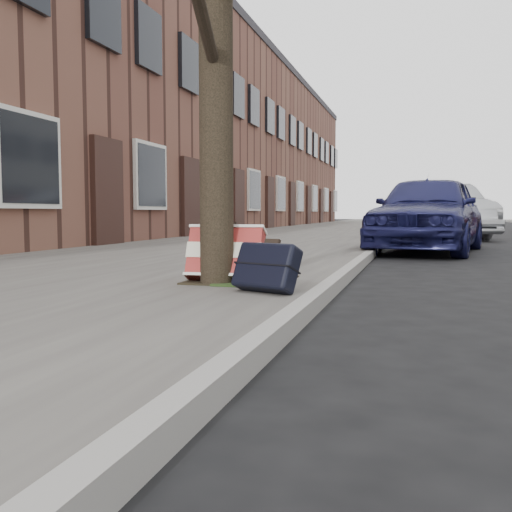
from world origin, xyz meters
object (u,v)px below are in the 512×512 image
(suitcase_navy, at_px, (267,266))
(car_near_mid, at_px, (442,211))
(suitcase_red, at_px, (226,254))
(car_near_front, at_px, (428,213))

(suitcase_navy, bearing_deg, car_near_mid, 103.86)
(suitcase_red, height_order, car_near_front, car_near_front)
(suitcase_red, bearing_deg, car_near_front, 70.33)
(suitcase_red, height_order, suitcase_navy, suitcase_red)
(car_near_mid, bearing_deg, car_near_front, -109.65)
(car_near_front, bearing_deg, suitcase_navy, -90.88)
(suitcase_red, xyz_separation_m, car_near_front, (1.72, 6.24, 0.35))
(suitcase_navy, relative_size, car_near_mid, 0.11)
(suitcase_navy, bearing_deg, car_near_front, 101.03)
(suitcase_red, bearing_deg, suitcase_navy, -49.08)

